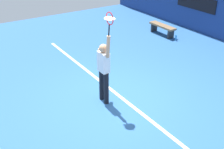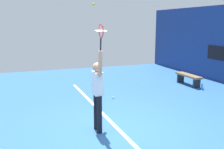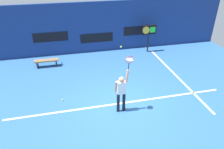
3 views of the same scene
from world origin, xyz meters
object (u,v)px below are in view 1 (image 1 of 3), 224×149
tennis_racket (110,20)px  tennis_player (104,68)px  court_bench (162,27)px  water_bottle (176,38)px  spare_ball (100,59)px

tennis_racket → tennis_player: bearing=179.2°
court_bench → water_bottle: (0.88, 0.00, -0.22)m
court_bench → spare_ball: court_bench is taller
water_bottle → spare_ball: (-0.08, -3.72, -0.09)m
tennis_player → spare_ball: tennis_player is taller
tennis_player → water_bottle: (-2.36, 5.05, -0.89)m
water_bottle → court_bench: bearing=-180.0°
tennis_racket → court_bench: size_ratio=0.44×
spare_ball → tennis_player: bearing=-28.6°
tennis_player → spare_ball: size_ratio=29.29×
tennis_player → spare_ball: 2.94m
tennis_player → tennis_racket: (0.30, -0.00, 1.38)m
spare_ball → tennis_racket: bearing=-25.9°
tennis_racket → water_bottle: 6.14m
court_bench → water_bottle: 0.90m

